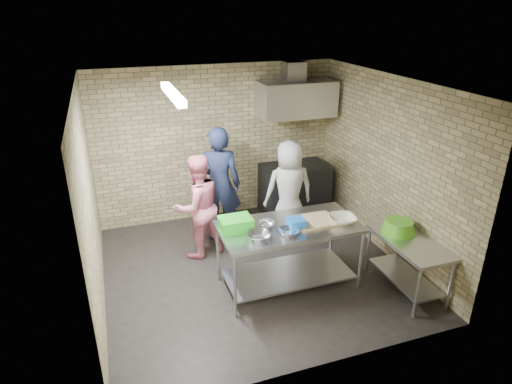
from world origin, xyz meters
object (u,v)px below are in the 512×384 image
at_px(prep_table, 288,256).
at_px(woman_white, 289,189).
at_px(green_crate, 236,224).
at_px(man_navy, 219,185).
at_px(side_counter, 407,265).
at_px(bottle_green, 315,100).
at_px(stove, 294,189).
at_px(woman_pink, 197,207).
at_px(green_basin, 398,226).
at_px(bottle_red, 295,100).
at_px(blue_tub, 296,223).

relative_size(prep_table, woman_white, 1.13).
xyz_separation_m(green_crate, man_navy, (0.16, 1.47, -0.06)).
relative_size(green_crate, woman_white, 0.25).
distance_m(side_counter, bottle_green, 3.41).
relative_size(prep_table, stove, 1.55).
xyz_separation_m(woman_pink, woman_white, (1.54, 0.13, 0.01)).
relative_size(stove, green_basin, 2.61).
xyz_separation_m(green_basin, bottle_green, (0.02, 2.74, 1.18)).
distance_m(stove, green_crate, 2.72).
bearing_deg(prep_table, bottle_red, 65.73).
relative_size(prep_table, blue_tub, 9.00).
distance_m(prep_table, man_navy, 1.75).
xyz_separation_m(prep_table, side_counter, (1.48, -0.60, -0.09)).
bearing_deg(prep_table, green_crate, 170.27).
height_order(prep_table, woman_pink, woman_pink).
bearing_deg(bottle_red, man_navy, -153.64).
relative_size(green_basin, woman_pink, 0.28).
bearing_deg(prep_table, green_basin, -13.57).
relative_size(man_navy, woman_white, 1.16).
relative_size(bottle_green, man_navy, 0.08).
height_order(green_basin, bottle_red, bottle_red).
distance_m(side_counter, green_basin, 0.52).
bearing_deg(stove, bottle_red, 78.23).
distance_m(side_counter, woman_white, 2.19).
bearing_deg(woman_pink, woman_white, 167.34).
relative_size(stove, woman_pink, 0.74).
bearing_deg(green_basin, woman_pink, 147.30).
bearing_deg(bottle_red, prep_table, -114.27).
height_order(bottle_red, woman_pink, bottle_red).
xyz_separation_m(green_basin, bottle_red, (-0.38, 2.74, 1.19)).
distance_m(prep_table, bottle_red, 3.05).
distance_m(green_crate, bottle_red, 3.06).
height_order(bottle_green, woman_pink, bottle_green).
distance_m(bottle_red, man_navy, 2.10).
distance_m(bottle_green, woman_white, 1.83).
xyz_separation_m(prep_table, woman_pink, (-0.97, 1.21, 0.35)).
bearing_deg(man_navy, green_basin, 154.47).
height_order(prep_table, woman_white, woman_white).
bearing_deg(side_counter, green_crate, 161.66).
bearing_deg(bottle_green, woman_pink, -154.32).
xyz_separation_m(green_crate, woman_white, (1.27, 1.22, -0.19)).
relative_size(blue_tub, green_basin, 0.45).
bearing_deg(woman_white, bottle_green, -125.65).
height_order(blue_tub, bottle_red, bottle_red).
relative_size(prep_table, bottle_green, 12.37).
bearing_deg(green_basin, man_navy, 135.77).
bearing_deg(blue_tub, bottle_red, 67.57).
bearing_deg(prep_table, blue_tub, -63.43).
distance_m(prep_table, blue_tub, 0.54).
bearing_deg(woman_pink, blue_tub, 110.48).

